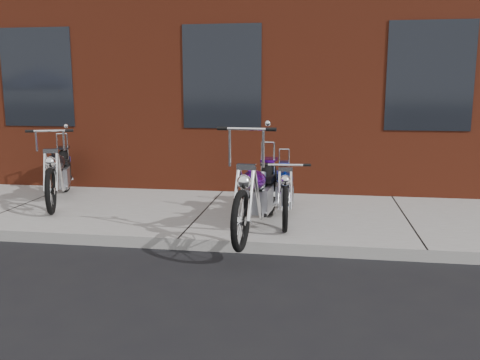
# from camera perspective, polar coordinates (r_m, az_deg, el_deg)

# --- Properties ---
(ground) EXTENTS (120.00, 120.00, 0.00)m
(ground) POSITION_cam_1_polar(r_m,az_deg,el_deg) (6.49, -6.95, -7.81)
(ground) COLOR black
(ground) RESTS_ON ground
(sidewalk) EXTENTS (22.00, 3.00, 0.15)m
(sidewalk) POSITION_cam_1_polar(r_m,az_deg,el_deg) (7.86, -4.01, -3.96)
(sidewalk) COLOR gray
(sidewalk) RESTS_ON ground
(building_brick) EXTENTS (22.00, 10.00, 8.00)m
(building_brick) POSITION_cam_1_polar(r_m,az_deg,el_deg) (14.17, 1.90, 18.36)
(building_brick) COLOR maroon
(building_brick) RESTS_ON ground
(chopper_purple) EXTENTS (0.61, 2.52, 1.41)m
(chopper_purple) POSITION_cam_1_polar(r_m,az_deg,el_deg) (6.69, 2.00, -1.83)
(chopper_purple) COLOR black
(chopper_purple) RESTS_ON sidewalk
(chopper_blue) EXTENTS (0.52, 2.13, 0.92)m
(chopper_blue) POSITION_cam_1_polar(r_m,az_deg,el_deg) (7.38, 5.01, -1.27)
(chopper_blue) COLOR black
(chopper_blue) RESTS_ON sidewalk
(chopper_third) EXTENTS (1.01, 2.33, 1.24)m
(chopper_third) POSITION_cam_1_polar(r_m,az_deg,el_deg) (8.90, -19.69, 0.53)
(chopper_third) COLOR black
(chopper_third) RESTS_ON sidewalk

